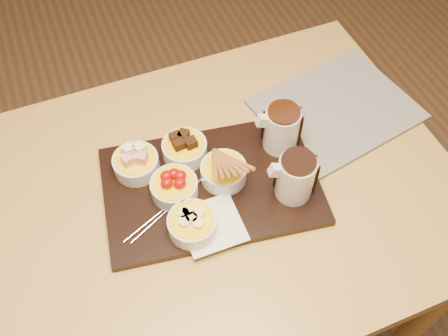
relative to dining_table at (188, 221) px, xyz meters
name	(u,v)px	position (x,y,z in m)	size (l,w,h in m)	color
ground	(200,316)	(0.00, 0.00, -0.65)	(5.00, 5.00, 0.00)	brown
dining_table	(188,221)	(0.00, 0.00, 0.00)	(1.20, 0.80, 0.75)	#BC9645
serving_board	(211,186)	(0.06, 0.00, 0.11)	(0.46, 0.30, 0.02)	black
napkin	(212,225)	(0.03, -0.09, 0.12)	(0.12, 0.12, 0.00)	white
bowl_marshmallows	(136,164)	(-0.08, 0.10, 0.14)	(0.10, 0.10, 0.04)	silver
bowl_cake	(185,149)	(0.03, 0.10, 0.14)	(0.10, 0.10, 0.04)	silver
bowl_strawberries	(174,188)	(-0.02, 0.01, 0.14)	(0.10, 0.10, 0.04)	silver
bowl_biscotti	(224,172)	(0.09, 0.01, 0.14)	(0.10, 0.10, 0.04)	silver
bowl_bananas	(192,224)	(-0.01, -0.09, 0.14)	(0.10, 0.10, 0.04)	silver
pitcher_dark_chocolate	(295,178)	(0.21, -0.08, 0.17)	(0.08, 0.08, 0.11)	silver
pitcher_milk_chocolate	(282,129)	(0.24, 0.05, 0.17)	(0.08, 0.08, 0.11)	silver
fondue_skewers	(172,202)	(-0.03, -0.01, 0.12)	(0.26, 0.03, 0.01)	silver
newspaper	(336,109)	(0.43, 0.10, 0.10)	(0.35, 0.28, 0.01)	beige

